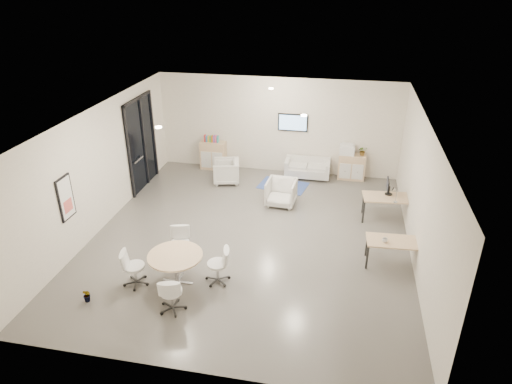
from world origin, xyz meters
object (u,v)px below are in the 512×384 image
Objects in this scene: sideboard_right at (351,167)px; desk_front at (394,243)px; loveseat at (307,169)px; sideboard_left at (213,155)px; desk_rear at (388,199)px; armchair_left at (226,170)px; armchair_right at (281,191)px; round_table at (175,258)px.

sideboard_right is 0.67× the size of desk_front.
loveseat is at bearing 114.58° from desk_front.
desk_rear is (5.69, -2.61, 0.16)m from sideboard_left.
armchair_right reaches higher than armchair_left.
armchair_left is at bearing -165.18° from sideboard_right.
armchair_left reaches higher than loveseat.
desk_front is (1.00, -4.81, 0.16)m from sideboard_right.
armchair_left is 0.64× the size of desk_front.
armchair_left is 0.70× the size of round_table.
sideboard_left is at bearing -179.85° from sideboard_right.
loveseat is 5.27m from desk_front.
armchair_right is 3.93m from desk_front.
sideboard_left is at bearing 137.05° from desk_front.
loveseat is (3.27, -0.12, -0.18)m from sideboard_left.
armchair_left reaches higher than desk_rear.
desk_front is at bearing -36.58° from armchair_right.
desk_rear is 1.11× the size of desk_front.
armchair_right is 0.59× the size of desk_rear.
loveseat is at bearing 78.66° from armchair_right.
armchair_right is at bearing 136.92° from desk_front.
armchair_right is 0.66× the size of desk_front.
sideboard_left is 0.74× the size of desk_front.
sideboard_right is at bearing 52.28° from armchair_right.
sideboard_left reaches higher than round_table.
desk_rear is at bearing 39.04° from round_table.
sideboard_right is 7.43m from round_table.
sideboard_left reaches higher than desk_rear.
sideboard_right reaches higher than desk_rear.
desk_rear is 1.20× the size of round_table.
sideboard_left is 6.27m from desk_rear.
round_table is (0.27, -5.38, 0.23)m from armchair_left.
round_table is (-3.70, -6.43, 0.21)m from sideboard_right.
desk_front is (3.00, -2.53, 0.17)m from armchair_right.
armchair_right is 0.71× the size of round_table.
loveseat is at bearing 96.32° from armchair_left.
armchair_left is at bearing 156.87° from desk_rear.
armchair_left is at bearing -55.12° from sideboard_left.
armchair_left is (-3.98, -1.05, -0.01)m from sideboard_right.
sideboard_left is 3.28m from loveseat.
sideboard_right is 0.72× the size of round_table.
round_table is at bearing -146.53° from desk_rear.
desk_front is at bearing -40.07° from sideboard_left.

